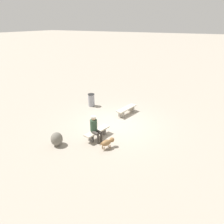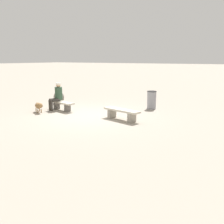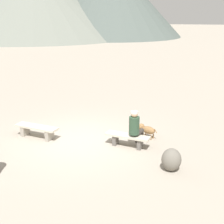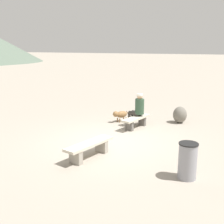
% 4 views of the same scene
% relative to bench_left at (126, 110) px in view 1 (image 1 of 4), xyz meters
% --- Properties ---
extents(ground, '(210.00, 210.00, 0.06)m').
position_rel_bench_left_xyz_m(ground, '(1.57, 0.04, -0.34)').
color(ground, '#9E9384').
extents(bench_left, '(1.70, 0.74, 0.44)m').
position_rel_bench_left_xyz_m(bench_left, '(0.00, 0.00, 0.00)').
color(bench_left, gray).
rests_on(bench_left, ground).
extents(bench_right, '(1.57, 0.68, 0.43)m').
position_rel_bench_left_xyz_m(bench_right, '(3.35, -0.10, 0.01)').
color(bench_right, '#605B56').
rests_on(bench_right, ground).
extents(seated_person, '(0.47, 0.67, 1.31)m').
position_rel_bench_left_xyz_m(seated_person, '(3.60, -0.06, 0.44)').
color(seated_person, '#2D4733').
rests_on(seated_person, ground).
extents(dog, '(0.72, 0.51, 0.48)m').
position_rel_bench_left_xyz_m(dog, '(3.91, 0.83, 0.01)').
color(dog, olive).
rests_on(dog, ground).
extents(trash_bin, '(0.46, 0.46, 0.88)m').
position_rel_bench_left_xyz_m(trash_bin, '(-0.10, -2.75, 0.14)').
color(trash_bin, gray).
rests_on(trash_bin, ground).
extents(boulder, '(0.75, 0.75, 0.67)m').
position_rel_bench_left_xyz_m(boulder, '(4.85, -1.43, 0.03)').
color(boulder, '#6B665B').
rests_on(boulder, ground).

